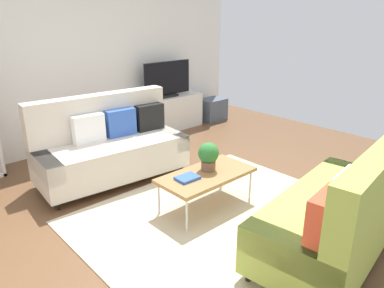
{
  "coord_description": "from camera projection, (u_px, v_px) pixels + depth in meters",
  "views": [
    {
      "loc": [
        -2.6,
        -2.76,
        2.11
      ],
      "look_at": [
        0.11,
        0.22,
        0.65
      ],
      "focal_mm": 34.08,
      "sensor_mm": 36.0,
      "label": 1
    }
  ],
  "objects": [
    {
      "name": "bottle_1",
      "position": [
        155.0,
        94.0,
        6.49
      ],
      "size": [
        0.04,
        0.04,
        0.18
      ],
      "primitive_type": "cylinder",
      "color": "orange",
      "rests_on": "tv_console"
    },
    {
      "name": "tv",
      "position": [
        167.0,
        80.0,
        6.62
      ],
      "size": [
        1.0,
        0.2,
        0.64
      ],
      "color": "black",
      "rests_on": "tv_console"
    },
    {
      "name": "vase_0",
      "position": [
        139.0,
        97.0,
        6.39
      ],
      "size": [
        0.1,
        0.1,
        0.13
      ],
      "primitive_type": "cylinder",
      "color": "#4C72B2",
      "rests_on": "tv_console"
    },
    {
      "name": "table_book_0",
      "position": [
        187.0,
        178.0,
        3.91
      ],
      "size": [
        0.25,
        0.19,
        0.03
      ],
      "primitive_type": "cube",
      "rotation": [
        0.0,
        0.0,
        -0.04
      ],
      "color": "#3359B2",
      "rests_on": "coffee_table"
    },
    {
      "name": "couch_green",
      "position": [
        342.0,
        211.0,
        3.24
      ],
      "size": [
        1.99,
        1.07,
        1.1
      ],
      "rotation": [
        0.0,
        0.0,
        0.13
      ],
      "color": "#A3BC4C",
      "rests_on": "ground_plane"
    },
    {
      "name": "ground_plane",
      "position": [
        197.0,
        203.0,
        4.28
      ],
      "size": [
        7.68,
        7.68,
        0.0
      ],
      "primitive_type": "plane",
      "color": "brown"
    },
    {
      "name": "coffee_table",
      "position": [
        206.0,
        176.0,
        4.06
      ],
      "size": [
        1.1,
        0.56,
        0.42
      ],
      "color": "#9E7042",
      "rests_on": "ground_plane"
    },
    {
      "name": "area_rug",
      "position": [
        215.0,
        214.0,
        4.02
      ],
      "size": [
        2.9,
        2.2,
        0.01
      ],
      "primitive_type": "cube",
      "color": "beige",
      "rests_on": "ground_plane"
    },
    {
      "name": "wall_far",
      "position": [
        77.0,
        57.0,
        5.73
      ],
      "size": [
        6.4,
        0.12,
        2.9
      ],
      "primitive_type": "cube",
      "color": "white",
      "rests_on": "ground_plane"
    },
    {
      "name": "bottle_2",
      "position": [
        159.0,
        92.0,
        6.54
      ],
      "size": [
        0.05,
        0.05,
        0.23
      ],
      "primitive_type": "cylinder",
      "color": "gold",
      "rests_on": "tv_console"
    },
    {
      "name": "couch_beige",
      "position": [
        110.0,
        146.0,
        4.79
      ],
      "size": [
        1.97,
        1.0,
        1.1
      ],
      "rotation": [
        0.0,
        0.0,
        3.06
      ],
      "color": "beige",
      "rests_on": "ground_plane"
    },
    {
      "name": "tv_console",
      "position": [
        168.0,
        113.0,
        6.85
      ],
      "size": [
        1.4,
        0.44,
        0.64
      ],
      "primitive_type": "cube",
      "color": "silver",
      "rests_on": "ground_plane"
    },
    {
      "name": "bottle_0",
      "position": [
        150.0,
        95.0,
        6.42
      ],
      "size": [
        0.06,
        0.06,
        0.17
      ],
      "primitive_type": "cylinder",
      "color": "red",
      "rests_on": "tv_console"
    },
    {
      "name": "potted_plant",
      "position": [
        208.0,
        155.0,
        4.08
      ],
      "size": [
        0.24,
        0.24,
        0.32
      ],
      "color": "brown",
      "rests_on": "coffee_table"
    },
    {
      "name": "storage_trunk",
      "position": [
        212.0,
        109.0,
        7.51
      ],
      "size": [
        0.52,
        0.4,
        0.44
      ],
      "primitive_type": "cube",
      "color": "#4C5666",
      "rests_on": "ground_plane"
    }
  ]
}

